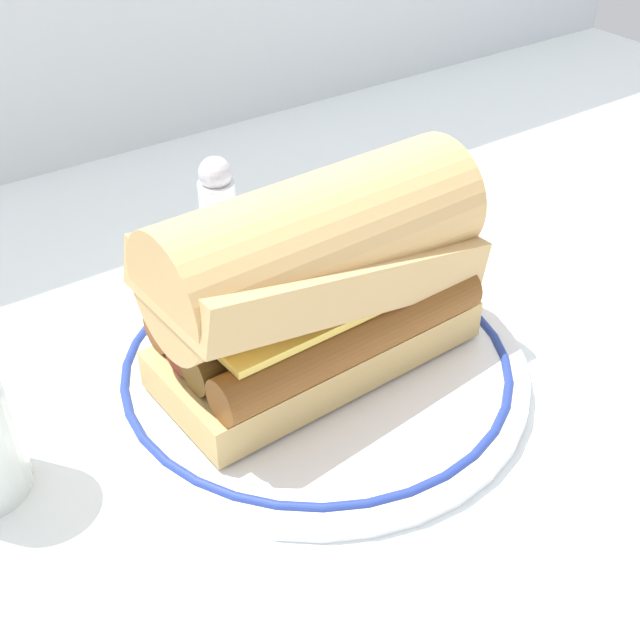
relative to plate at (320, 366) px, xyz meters
name	(u,v)px	position (x,y,z in m)	size (l,w,h in m)	color
ground_plane	(324,383)	(0.00, -0.01, -0.01)	(1.50, 1.50, 0.00)	white
plate	(320,366)	(0.00, 0.00, 0.00)	(0.27, 0.27, 0.01)	white
sausage_sandwich	(320,276)	(0.00, 0.00, 0.07)	(0.21, 0.11, 0.13)	tan
salt_shaker	(217,198)	(0.04, 0.20, 0.03)	(0.03, 0.03, 0.07)	white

